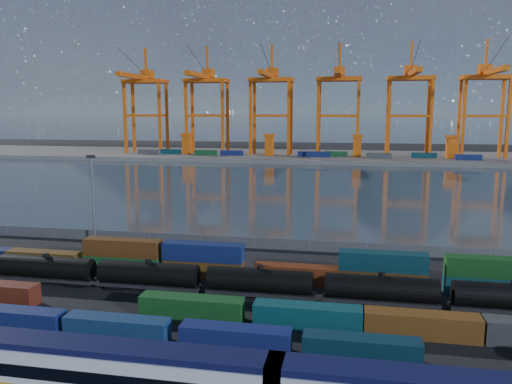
# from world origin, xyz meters

# --- Properties ---
(ground) EXTENTS (700.00, 700.00, 0.00)m
(ground) POSITION_xyz_m (0.00, 0.00, 0.00)
(ground) COLOR black
(ground) RESTS_ON ground
(harbor_water) EXTENTS (700.00, 700.00, 0.00)m
(harbor_water) POSITION_xyz_m (0.00, 105.00, 0.01)
(harbor_water) COLOR #303E46
(harbor_water) RESTS_ON ground
(far_quay) EXTENTS (700.00, 70.00, 2.00)m
(far_quay) POSITION_xyz_m (0.00, 210.00, 1.00)
(far_quay) COLOR #514F4C
(far_quay) RESTS_ON ground
(distant_mountains) EXTENTS (2470.00, 1100.00, 520.00)m
(distant_mountains) POSITION_xyz_m (63.02, 1600.00, 220.29)
(distant_mountains) COLOR #1E2630
(distant_mountains) RESTS_ON ground
(container_row_south) EXTENTS (139.58, 2.35, 5.01)m
(container_row_south) POSITION_xyz_m (-5.94, -10.63, 1.67)
(container_row_south) COLOR #3E4043
(container_row_south) RESTS_ON ground
(container_row_mid) EXTENTS (141.14, 2.53, 2.70)m
(container_row_mid) POSITION_xyz_m (14.00, -3.84, 1.35)
(container_row_mid) COLOR #3F4344
(container_row_mid) RESTS_ON ground
(container_row_north) EXTENTS (115.81, 2.45, 5.22)m
(container_row_north) POSITION_xyz_m (-0.06, 10.89, 2.11)
(container_row_north) COLOR navy
(container_row_north) RESTS_ON ground
(tanker_string) EXTENTS (122.93, 3.10, 4.44)m
(tanker_string) POSITION_xyz_m (13.15, 4.10, 2.22)
(tanker_string) COLOR black
(tanker_string) RESTS_ON ground
(waterfront_fence) EXTENTS (160.12, 0.12, 2.20)m
(waterfront_fence) POSITION_xyz_m (-0.00, 28.00, 1.00)
(waterfront_fence) COLOR #595B5E
(waterfront_fence) RESTS_ON ground
(yard_light_mast) EXTENTS (1.60, 0.40, 16.60)m
(yard_light_mast) POSITION_xyz_m (-30.00, 26.00, 9.30)
(yard_light_mast) COLOR slate
(yard_light_mast) RESTS_ON ground
(gantry_cranes) EXTENTS (197.76, 43.70, 59.17)m
(gantry_cranes) POSITION_xyz_m (-7.50, 203.43, 36.27)
(gantry_cranes) COLOR #D9590F
(gantry_cranes) RESTS_ON ground
(quay_containers) EXTENTS (172.58, 10.99, 2.60)m
(quay_containers) POSITION_xyz_m (-11.00, 195.46, 3.30)
(quay_containers) COLOR navy
(quay_containers) RESTS_ON far_quay
(straddle_carriers) EXTENTS (140.00, 7.00, 11.10)m
(straddle_carriers) POSITION_xyz_m (-2.50, 200.00, 7.82)
(straddle_carriers) COLOR #D9590F
(straddle_carriers) RESTS_ON far_quay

